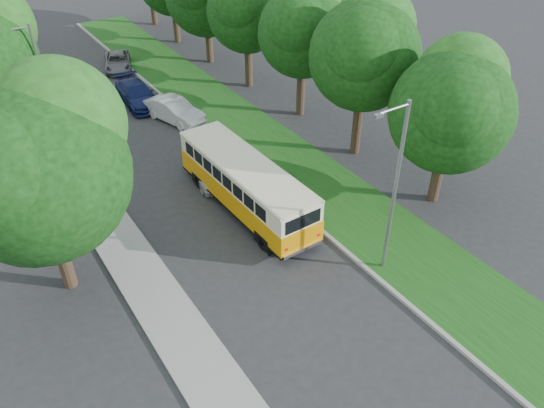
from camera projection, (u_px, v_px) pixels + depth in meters
ground at (270, 272)px, 23.19m from camera, size 120.00×120.00×0.00m
curb at (275, 192)px, 28.15m from camera, size 0.20×70.00×0.15m
grass_verge at (311, 179)px, 29.21m from camera, size 4.50×70.00×0.13m
sidewalk at (124, 248)px, 24.40m from camera, size 2.20×70.00×0.12m
treeline at (155, 20)px, 33.37m from camera, size 24.27×41.91×9.46m
lamppost_near at (394, 186)px, 20.83m from camera, size 1.71×0.16×8.00m
lamppost_far at (43, 85)px, 29.56m from camera, size 1.71×0.16×7.50m
warning_sign at (77, 152)px, 28.31m from camera, size 0.56×0.10×2.50m
vintage_bus at (246, 186)px, 26.20m from camera, size 2.63×9.48×2.80m
car_silver at (207, 168)px, 28.88m from camera, size 2.18×4.25×1.39m
car_white at (175, 111)px, 34.62m from camera, size 2.83×4.81×1.50m
car_blue at (137, 94)px, 36.76m from camera, size 2.31×5.20×1.48m
car_grey at (118, 62)px, 42.20m from camera, size 3.29×4.80×1.22m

